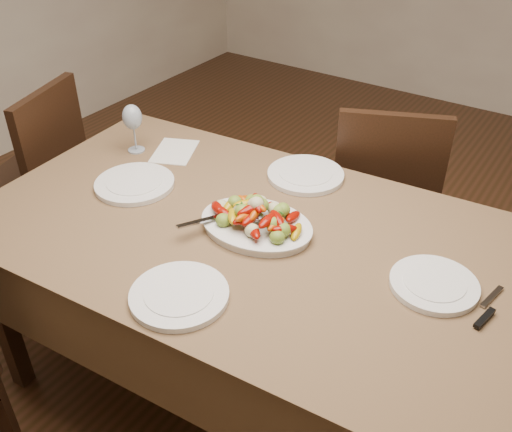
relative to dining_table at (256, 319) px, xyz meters
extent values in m
plane|color=#3B2211|center=(0.02, 0.20, -0.38)|extent=(6.00, 6.00, 0.00)
cube|color=brown|center=(0.00, 0.00, 0.00)|extent=(1.91, 1.16, 0.76)
ellipsoid|color=white|center=(-0.01, 0.01, 0.39)|extent=(0.38, 0.29, 0.02)
cylinder|color=white|center=(-0.51, -0.01, 0.39)|extent=(0.28, 0.28, 0.02)
cylinder|color=white|center=(0.55, 0.06, 0.39)|extent=(0.24, 0.24, 0.02)
cylinder|color=white|center=(-0.04, 0.39, 0.39)|extent=(0.28, 0.28, 0.02)
cylinder|color=white|center=(0.00, -0.37, 0.39)|extent=(0.27, 0.27, 0.02)
cube|color=silver|center=(-0.57, 0.27, 0.38)|extent=(0.22, 0.25, 0.00)
camera|label=1|loc=(0.81, -1.21, 1.44)|focal=40.00mm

